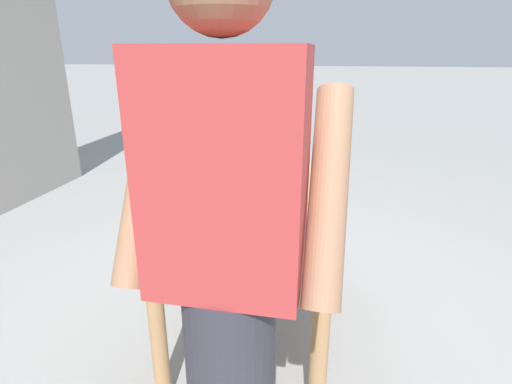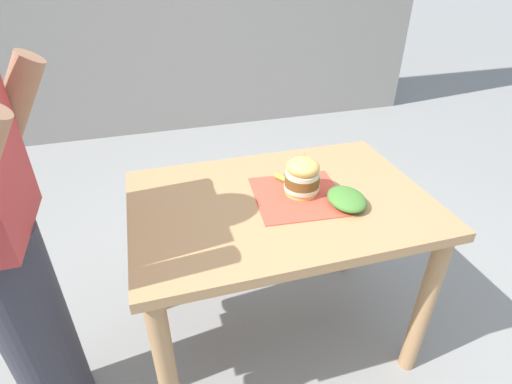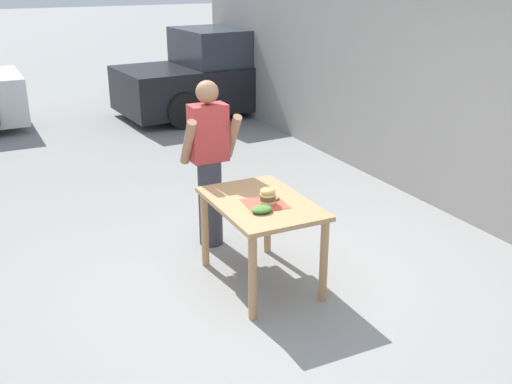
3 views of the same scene
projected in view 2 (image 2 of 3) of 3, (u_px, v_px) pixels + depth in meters
The scene contains 6 objects.
ground_plane at pixel (275, 332), 1.98m from camera, with size 80.00×80.00×0.00m, color gray.
patio_table at pixel (279, 226), 1.63m from camera, with size 0.78×1.16×0.79m.
serving_paper at pixel (298, 196), 1.57m from camera, with size 0.34×0.34×0.00m, color #D64C38.
sandwich at pixel (302, 176), 1.55m from camera, with size 0.14×0.14×0.19m.
pickle_spear at pixel (285, 179), 1.66m from camera, with size 0.02×0.02×0.09m, color #8EA83D.
side_salad at pixel (347, 199), 1.51m from camera, with size 0.18×0.14×0.05m, color #477F33.
Camera 2 is at (-1.23, 0.45, 1.64)m, focal length 28.00 mm.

